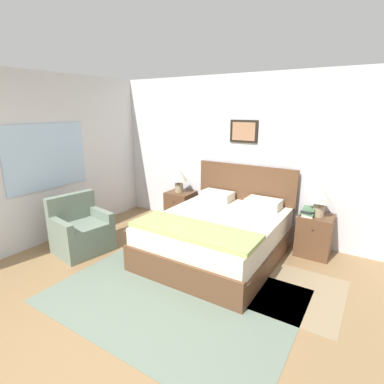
{
  "coord_description": "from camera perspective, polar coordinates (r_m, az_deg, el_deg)",
  "views": [
    {
      "loc": [
        1.98,
        -1.33,
        2.07
      ],
      "look_at": [
        0.0,
        1.8,
        1.03
      ],
      "focal_mm": 28.0,
      "sensor_mm": 36.0,
      "label": 1
    }
  ],
  "objects": [
    {
      "name": "bed",
      "position": [
        4.35,
        4.89,
        -8.06
      ],
      "size": [
        1.67,
        2.03,
        1.18
      ],
      "color": "brown",
      "rests_on": "ground_plane"
    },
    {
      "name": "table_lamp_near_window",
      "position": [
        5.38,
        -2.51,
        3.0
      ],
      "size": [
        0.29,
        0.29,
        0.45
      ],
      "color": "gray",
      "rests_on": "nightstand_near_window"
    },
    {
      "name": "armchair",
      "position": [
        4.78,
        -20.4,
        -7.13
      ],
      "size": [
        0.76,
        0.83,
        0.84
      ],
      "rotation": [
        0.0,
        0.0,
        -1.74
      ],
      "color": "slate",
      "rests_on": "ground_plane"
    },
    {
      "name": "book_slim_near_top",
      "position": [
        4.56,
        21.41,
        -2.96
      ],
      "size": [
        0.17,
        0.22,
        0.03
      ],
      "rotation": [
        0.0,
        0.0,
        0.08
      ],
      "color": "#4C7551",
      "rests_on": "book_novel_upper"
    },
    {
      "name": "table_lamp_by_door",
      "position": [
        4.51,
        23.24,
        -0.78
      ],
      "size": [
        0.29,
        0.29,
        0.45
      ],
      "color": "gray",
      "rests_on": "nightstand_by_door"
    },
    {
      "name": "area_rug_bedside",
      "position": [
        3.86,
        19.4,
        -17.66
      ],
      "size": [
        1.0,
        1.16,
        0.01
      ],
      "color": "#897556",
      "rests_on": "ground_plane"
    },
    {
      "name": "nightstand_near_window",
      "position": [
        5.54,
        -2.15,
        -2.96
      ],
      "size": [
        0.46,
        0.47,
        0.6
      ],
      "color": "brown",
      "rests_on": "ground_plane"
    },
    {
      "name": "area_rug_main",
      "position": [
        3.62,
        -3.65,
        -19.11
      ],
      "size": [
        2.7,
        1.94,
        0.01
      ],
      "color": "slate",
      "rests_on": "ground_plane"
    },
    {
      "name": "ground_plane",
      "position": [
        3.15,
        -19.93,
        -26.45
      ],
      "size": [
        16.0,
        16.0,
        0.0
      ],
      "primitive_type": "plane",
      "color": "olive"
    },
    {
      "name": "nightstand_by_door",
      "position": [
        4.72,
        22.29,
        -7.59
      ],
      "size": [
        0.46,
        0.47,
        0.6
      ],
      "color": "brown",
      "rests_on": "ground_plane"
    },
    {
      "name": "book_thick_bottom",
      "position": [
        4.58,
        21.3,
        -3.96
      ],
      "size": [
        0.16,
        0.27,
        0.03
      ],
      "rotation": [
        0.0,
        0.0,
        0.04
      ],
      "color": "silver",
      "rests_on": "nightstand_by_door"
    },
    {
      "name": "wall_left",
      "position": [
        5.33,
        -23.52,
        6.08
      ],
      "size": [
        0.08,
        5.67,
        2.6
      ],
      "color": "silver",
      "rests_on": "ground_plane"
    },
    {
      "name": "wall_back",
      "position": [
        5.09,
        9.12,
        6.79
      ],
      "size": [
        7.12,
        0.09,
        2.6
      ],
      "color": "silver",
      "rests_on": "ground_plane"
    },
    {
      "name": "book_hardcover_middle",
      "position": [
        4.58,
        21.34,
        -3.64
      ],
      "size": [
        0.22,
        0.27,
        0.03
      ],
      "rotation": [
        0.0,
        0.0,
        -0.11
      ],
      "color": "#4C7551",
      "rests_on": "book_thick_bottom"
    },
    {
      "name": "book_novel_upper",
      "position": [
        4.57,
        21.37,
        -3.3
      ],
      "size": [
        0.18,
        0.28,
        0.03
      ],
      "rotation": [
        0.0,
        0.0,
        -0.12
      ],
      "color": "#232328",
      "rests_on": "book_hardcover_middle"
    }
  ]
}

